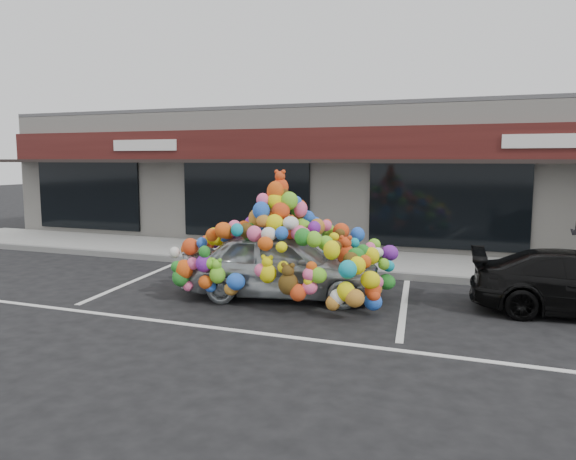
% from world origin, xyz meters
% --- Properties ---
extents(ground, '(90.00, 90.00, 0.00)m').
position_xyz_m(ground, '(0.00, 0.00, 0.00)').
color(ground, black).
rests_on(ground, ground).
extents(shop_building, '(24.00, 7.20, 4.31)m').
position_xyz_m(shop_building, '(0.00, 8.44, 2.16)').
color(shop_building, silver).
rests_on(shop_building, ground).
extents(sidewalk, '(26.00, 3.00, 0.15)m').
position_xyz_m(sidewalk, '(0.00, 4.00, 0.07)').
color(sidewalk, gray).
rests_on(sidewalk, ground).
extents(kerb, '(26.00, 0.18, 0.16)m').
position_xyz_m(kerb, '(0.00, 2.50, 0.07)').
color(kerb, slate).
rests_on(kerb, ground).
extents(parking_stripe_left, '(0.73, 4.37, 0.01)m').
position_xyz_m(parking_stripe_left, '(-3.20, 0.20, 0.00)').
color(parking_stripe_left, silver).
rests_on(parking_stripe_left, ground).
extents(parking_stripe_mid, '(0.73, 4.37, 0.01)m').
position_xyz_m(parking_stripe_mid, '(2.80, 0.20, 0.00)').
color(parking_stripe_mid, silver).
rests_on(parking_stripe_mid, ground).
extents(lane_line, '(14.00, 0.12, 0.01)m').
position_xyz_m(lane_line, '(2.00, -2.30, 0.00)').
color(lane_line, silver).
rests_on(lane_line, ground).
extents(toy_car, '(2.82, 4.40, 2.40)m').
position_xyz_m(toy_car, '(0.45, -0.03, 0.82)').
color(toy_car, gray).
rests_on(toy_car, ground).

